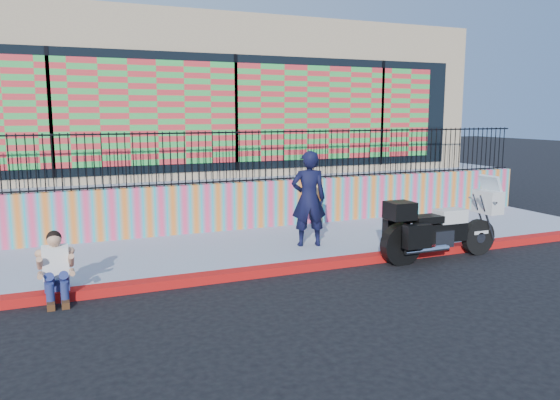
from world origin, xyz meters
TOP-DOWN VIEW (x-y plane):
  - ground at (0.00, 0.00)m, footprint 90.00×90.00m
  - red_curb at (0.00, 0.00)m, footprint 16.00×0.30m
  - sidewalk at (0.00, 1.65)m, footprint 16.00×3.00m
  - mural_wall at (0.00, 3.25)m, footprint 16.00×0.20m
  - metal_fence at (0.00, 3.25)m, footprint 15.80×0.04m
  - elevated_platform at (0.00, 8.35)m, footprint 16.00×10.00m
  - storefront_building at (0.00, 8.13)m, footprint 14.00×8.06m
  - police_motorcycle at (2.66, -0.35)m, footprint 2.60×0.86m
  - police_officer at (0.54, 1.14)m, footprint 0.81×0.63m
  - seated_man at (-4.28, -0.10)m, footprint 0.54×0.71m

SIDE VIEW (x-z plane):
  - ground at x=0.00m, z-range 0.00..0.00m
  - red_curb at x=0.00m, z-range 0.00..0.15m
  - sidewalk at x=0.00m, z-range 0.00..0.15m
  - seated_man at x=-4.28m, z-range -0.08..0.98m
  - elevated_platform at x=0.00m, z-range 0.00..1.25m
  - police_motorcycle at x=2.66m, z-range -0.13..1.48m
  - mural_wall at x=0.00m, z-range 0.15..1.25m
  - police_officer at x=0.54m, z-range 0.15..2.10m
  - metal_fence at x=0.00m, z-range 1.25..2.45m
  - storefront_building at x=0.00m, z-range 1.25..5.25m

